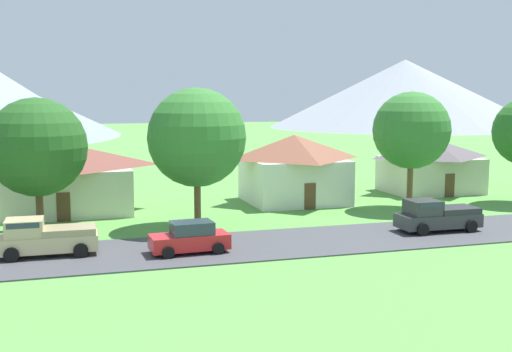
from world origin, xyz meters
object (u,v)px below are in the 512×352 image
object	(u,v)px
house_rightmost	(63,176)
tree_right_of_center	(197,138)
pickup_truck_charcoal_west_side	(436,215)
house_leftmost	(294,167)
tree_near_left	(411,130)
pickup_truck_sand_east_side	(44,237)
tree_left_of_center	(37,147)
house_left_center	(431,164)
parked_car_red_mid_west	(190,238)

from	to	relation	value
house_rightmost	tree_right_of_center	world-z (taller)	tree_right_of_center
pickup_truck_charcoal_west_side	tree_right_of_center	bearing A→B (deg)	157.71
house_leftmost	house_rightmost	xyz separation A→B (m)	(-17.72, 0.90, -0.17)
house_rightmost	tree_right_of_center	bearing A→B (deg)	-45.08
tree_near_left	tree_right_of_center	bearing A→B (deg)	-172.99
house_rightmost	pickup_truck_sand_east_side	world-z (taller)	house_rightmost
tree_right_of_center	pickup_truck_charcoal_west_side	distance (m)	15.87
pickup_truck_charcoal_west_side	tree_left_of_center	bearing A→B (deg)	165.91
house_rightmost	house_left_center	bearing A→B (deg)	1.19
house_leftmost	tree_right_of_center	size ratio (longest dim) A/B	0.88
house_leftmost	tree_left_of_center	size ratio (longest dim) A/B	0.95
house_left_center	parked_car_red_mid_west	size ratio (longest dim) A/B	1.94
tree_near_left	pickup_truck_charcoal_west_side	size ratio (longest dim) A/B	1.69
pickup_truck_sand_east_side	tree_right_of_center	bearing A→B (deg)	28.94
house_left_center	tree_near_left	world-z (taller)	tree_near_left
house_left_center	pickup_truck_charcoal_west_side	xyz separation A→B (m)	(-8.81, -14.76, -1.43)
parked_car_red_mid_west	pickup_truck_sand_east_side	distance (m)	7.68
house_rightmost	parked_car_red_mid_west	bearing A→B (deg)	-66.49
house_left_center	tree_left_of_center	xyz separation A→B (m)	(-32.50, -8.81, 2.93)
tree_near_left	pickup_truck_charcoal_west_side	bearing A→B (deg)	-108.95
house_leftmost	pickup_truck_sand_east_side	xyz separation A→B (m)	(-18.66, -12.61, -1.75)
house_rightmost	tree_right_of_center	xyz separation A→B (m)	(8.34, -8.37, 3.19)
house_left_center	tree_near_left	size ratio (longest dim) A/B	0.94
house_left_center	pickup_truck_charcoal_west_side	distance (m)	17.24
tree_left_of_center	tree_right_of_center	distance (m)	9.69
house_leftmost	pickup_truck_sand_east_side	distance (m)	22.59
tree_left_of_center	parked_car_red_mid_west	distance (m)	11.46
house_left_center	tree_left_of_center	size ratio (longest dim) A/B	0.99
tree_left_of_center	pickup_truck_charcoal_west_side	size ratio (longest dim) A/B	1.61
parked_car_red_mid_west	pickup_truck_sand_east_side	xyz separation A→B (m)	(-7.51, 1.59, 0.19)
tree_left_of_center	pickup_truck_sand_east_side	world-z (taller)	tree_left_of_center
house_leftmost	pickup_truck_charcoal_west_side	distance (m)	14.11
house_leftmost	house_left_center	distance (m)	13.53
tree_right_of_center	tree_left_of_center	bearing A→B (deg)	178.79
parked_car_red_mid_west	house_rightmost	bearing A→B (deg)	113.51
tree_right_of_center	parked_car_red_mid_west	xyz separation A→B (m)	(-1.78, -6.73, -4.97)
tree_right_of_center	parked_car_red_mid_west	size ratio (longest dim) A/B	2.10
tree_left_of_center	pickup_truck_charcoal_west_side	xyz separation A→B (m)	(23.69, -5.94, -4.36)
tree_right_of_center	pickup_truck_charcoal_west_side	bearing A→B (deg)	-22.29
pickup_truck_charcoal_west_side	house_left_center	bearing A→B (deg)	59.16
house_left_center	tree_right_of_center	size ratio (longest dim) A/B	0.92
house_left_center	tree_left_of_center	world-z (taller)	tree_left_of_center
house_rightmost	pickup_truck_sand_east_side	distance (m)	13.63
house_leftmost	parked_car_red_mid_west	world-z (taller)	house_leftmost
pickup_truck_charcoal_west_side	house_rightmost	bearing A→B (deg)	147.74
tree_left_of_center	tree_near_left	bearing A→B (deg)	4.00
house_leftmost	tree_near_left	bearing A→B (deg)	-36.59
house_rightmost	tree_near_left	world-z (taller)	tree_near_left
house_leftmost	house_rightmost	world-z (taller)	house_leftmost
parked_car_red_mid_west	pickup_truck_charcoal_west_side	bearing A→B (deg)	3.59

